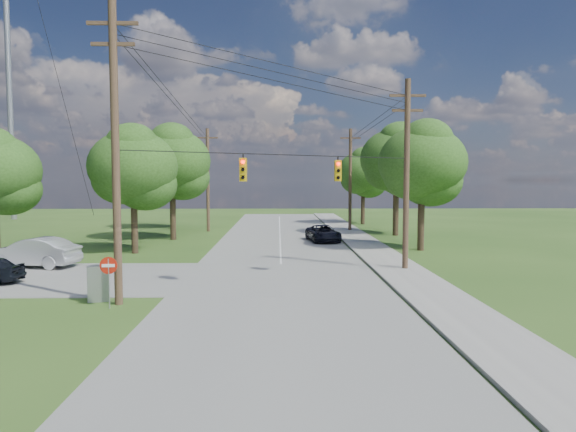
{
  "coord_description": "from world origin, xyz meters",
  "views": [
    {
      "loc": [
        1.83,
        -20.13,
        5.0
      ],
      "look_at": [
        2.32,
        5.0,
        3.25
      ],
      "focal_mm": 32.0,
      "sensor_mm": 36.0,
      "label": 1
    }
  ],
  "objects_px": {
    "pole_sw": "(115,149)",
    "pole_north_w": "(208,179)",
    "car_cross_silver": "(34,252)",
    "do_not_enter_sign": "(109,270)",
    "pole_ne": "(407,172)",
    "pole_north_e": "(350,179)",
    "car_main_north": "(323,233)",
    "control_cabinet": "(98,283)"
  },
  "relations": [
    {
      "from": "pole_north_w",
      "to": "pole_sw",
      "type": "bearing_deg",
      "value": -89.23
    },
    {
      "from": "car_cross_silver",
      "to": "control_cabinet",
      "type": "height_order",
      "value": "car_cross_silver"
    },
    {
      "from": "do_not_enter_sign",
      "to": "pole_north_w",
      "type": "bearing_deg",
      "value": 86.77
    },
    {
      "from": "pole_north_e",
      "to": "do_not_enter_sign",
      "type": "relative_size",
      "value": 4.91
    },
    {
      "from": "pole_sw",
      "to": "pole_north_w",
      "type": "relative_size",
      "value": 1.2
    },
    {
      "from": "pole_north_w",
      "to": "control_cabinet",
      "type": "xyz_separation_m",
      "value": [
        -0.63,
        -29.0,
        -4.39
      ]
    },
    {
      "from": "pole_ne",
      "to": "pole_north_w",
      "type": "height_order",
      "value": "pole_ne"
    },
    {
      "from": "pole_sw",
      "to": "control_cabinet",
      "type": "xyz_separation_m",
      "value": [
        -1.03,
        0.6,
        -5.49
      ]
    },
    {
      "from": "car_cross_silver",
      "to": "do_not_enter_sign",
      "type": "height_order",
      "value": "do_not_enter_sign"
    },
    {
      "from": "pole_north_w",
      "to": "do_not_enter_sign",
      "type": "bearing_deg",
      "value": -89.54
    },
    {
      "from": "pole_north_e",
      "to": "pole_ne",
      "type": "bearing_deg",
      "value": -90.0
    },
    {
      "from": "pole_sw",
      "to": "pole_north_w",
      "type": "height_order",
      "value": "pole_sw"
    },
    {
      "from": "pole_north_w",
      "to": "car_cross_silver",
      "type": "height_order",
      "value": "pole_north_w"
    },
    {
      "from": "pole_sw",
      "to": "pole_ne",
      "type": "bearing_deg",
      "value": 29.38
    },
    {
      "from": "pole_sw",
      "to": "car_main_north",
      "type": "xyz_separation_m",
      "value": [
        10.1,
        20.91,
        -5.54
      ]
    },
    {
      "from": "pole_sw",
      "to": "pole_north_w",
      "type": "distance_m",
      "value": 29.62
    },
    {
      "from": "pole_north_w",
      "to": "do_not_enter_sign",
      "type": "distance_m",
      "value": 30.5
    },
    {
      "from": "pole_north_e",
      "to": "pole_north_w",
      "type": "distance_m",
      "value": 13.9
    },
    {
      "from": "pole_north_e",
      "to": "car_cross_silver",
      "type": "relative_size",
      "value": 1.95
    },
    {
      "from": "pole_north_e",
      "to": "pole_sw",
      "type": "bearing_deg",
      "value": -114.52
    },
    {
      "from": "pole_sw",
      "to": "pole_north_w",
      "type": "bearing_deg",
      "value": 90.77
    },
    {
      "from": "pole_ne",
      "to": "pole_north_e",
      "type": "xyz_separation_m",
      "value": [
        -0.0,
        22.0,
        -0.34
      ]
    },
    {
      "from": "pole_sw",
      "to": "car_cross_silver",
      "type": "bearing_deg",
      "value": 130.41
    },
    {
      "from": "pole_north_e",
      "to": "car_main_north",
      "type": "height_order",
      "value": "pole_north_e"
    },
    {
      "from": "car_cross_silver",
      "to": "pole_sw",
      "type": "bearing_deg",
      "value": 51.62
    },
    {
      "from": "pole_sw",
      "to": "control_cabinet",
      "type": "distance_m",
      "value": 5.62
    },
    {
      "from": "pole_ne",
      "to": "car_cross_silver",
      "type": "height_order",
      "value": "pole_ne"
    },
    {
      "from": "pole_north_e",
      "to": "do_not_enter_sign",
      "type": "xyz_separation_m",
      "value": [
        -13.66,
        -30.28,
        -3.62
      ]
    },
    {
      "from": "car_main_north",
      "to": "do_not_enter_sign",
      "type": "distance_m",
      "value": 23.92
    },
    {
      "from": "do_not_enter_sign",
      "to": "pole_sw",
      "type": "bearing_deg",
      "value": 73.11
    },
    {
      "from": "do_not_enter_sign",
      "to": "control_cabinet",
      "type": "bearing_deg",
      "value": 120.42
    },
    {
      "from": "control_cabinet",
      "to": "pole_sw",
      "type": "bearing_deg",
      "value": -46.28
    },
    {
      "from": "pole_sw",
      "to": "pole_ne",
      "type": "relative_size",
      "value": 1.14
    },
    {
      "from": "car_cross_silver",
      "to": "do_not_enter_sign",
      "type": "xyz_separation_m",
      "value": [
        7.42,
        -9.58,
        0.63
      ]
    },
    {
      "from": "pole_north_e",
      "to": "car_main_north",
      "type": "distance_m",
      "value": 10.33
    },
    {
      "from": "pole_north_e",
      "to": "control_cabinet",
      "type": "distance_m",
      "value": 32.73
    },
    {
      "from": "pole_north_e",
      "to": "pole_north_w",
      "type": "height_order",
      "value": "same"
    },
    {
      "from": "pole_north_w",
      "to": "control_cabinet",
      "type": "height_order",
      "value": "pole_north_w"
    },
    {
      "from": "do_not_enter_sign",
      "to": "car_cross_silver",
      "type": "bearing_deg",
      "value": 124.06
    },
    {
      "from": "car_main_north",
      "to": "do_not_enter_sign",
      "type": "bearing_deg",
      "value": -123.67
    },
    {
      "from": "car_cross_silver",
      "to": "do_not_enter_sign",
      "type": "bearing_deg",
      "value": 48.97
    },
    {
      "from": "car_main_north",
      "to": "control_cabinet",
      "type": "distance_m",
      "value": 23.16
    }
  ]
}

